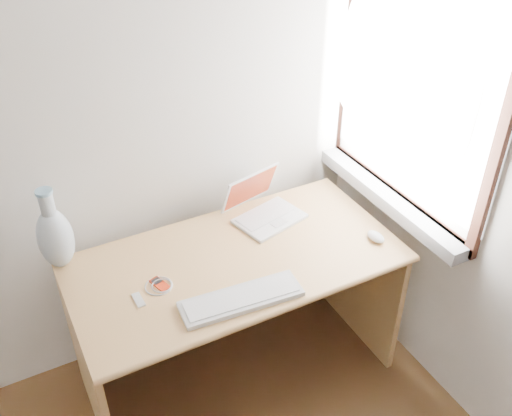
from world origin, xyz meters
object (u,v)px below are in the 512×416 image
laptop (266,207)px  vase (55,236)px  desk (228,283)px  external_keyboard (241,298)px

laptop → vase: (-0.89, 0.08, 0.10)m
desk → vase: 0.76m
laptop → vase: 0.90m
desk → vase: (-0.64, 0.21, 0.35)m
desk → external_keyboard: (-0.09, -0.32, 0.22)m
laptop → external_keyboard: 0.56m
laptop → external_keyboard: size_ratio=0.70×
desk → laptop: (0.25, 0.12, 0.25)m
desk → external_keyboard: external_keyboard is taller
laptop → external_keyboard: (-0.34, -0.44, -0.03)m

